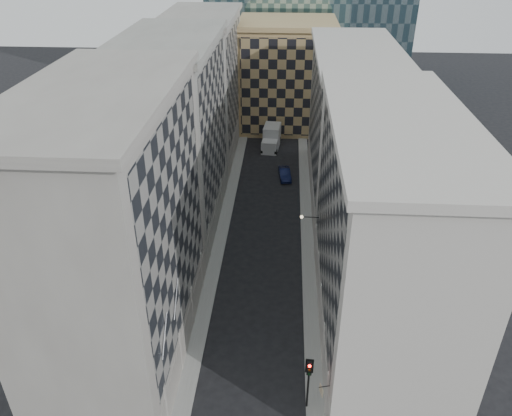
% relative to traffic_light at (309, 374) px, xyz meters
% --- Properties ---
extents(sidewalk_west, '(1.50, 100.00, 0.15)m').
position_rel_traffic_light_xyz_m(sidewalk_west, '(-9.80, 24.99, -3.62)').
color(sidewalk_west, gray).
rests_on(sidewalk_west, ground).
extents(sidewalk_east, '(1.50, 100.00, 0.15)m').
position_rel_traffic_light_xyz_m(sidewalk_east, '(0.70, 24.99, -3.62)').
color(sidewalk_east, gray).
rests_on(sidewalk_east, ground).
extents(bldg_left_a, '(10.80, 22.80, 23.70)m').
position_rel_traffic_light_xyz_m(bldg_left_a, '(-15.43, 5.99, 8.13)').
color(bldg_left_a, gray).
rests_on(bldg_left_a, ground).
extents(bldg_left_b, '(10.80, 22.80, 22.70)m').
position_rel_traffic_light_xyz_m(bldg_left_b, '(-15.43, 27.99, 7.63)').
color(bldg_left_b, gray).
rests_on(bldg_left_b, ground).
extents(bldg_left_c, '(10.80, 22.80, 21.70)m').
position_rel_traffic_light_xyz_m(bldg_left_c, '(-15.43, 49.99, 7.13)').
color(bldg_left_c, gray).
rests_on(bldg_left_c, ground).
extents(bldg_right_a, '(10.80, 26.80, 20.70)m').
position_rel_traffic_light_xyz_m(bldg_right_a, '(6.33, 9.99, 6.63)').
color(bldg_right_a, beige).
rests_on(bldg_right_a, ground).
extents(bldg_right_b, '(10.80, 28.80, 19.70)m').
position_rel_traffic_light_xyz_m(bldg_right_b, '(6.34, 36.99, 6.16)').
color(bldg_right_b, beige).
rests_on(bldg_right_b, ground).
extents(tan_block, '(16.80, 14.80, 18.80)m').
position_rel_traffic_light_xyz_m(tan_block, '(-2.55, 62.88, 5.74)').
color(tan_block, tan).
rests_on(tan_block, ground).
extents(flagpoles_left, '(0.10, 6.33, 2.33)m').
position_rel_traffic_light_xyz_m(flagpoles_left, '(-10.45, 0.99, 4.31)').
color(flagpoles_left, gray).
rests_on(flagpoles_left, ground).
extents(bracket_lamp, '(1.98, 0.36, 0.36)m').
position_rel_traffic_light_xyz_m(bracket_lamp, '(-0.17, 18.99, 2.51)').
color(bracket_lamp, black).
rests_on(bracket_lamp, ground).
extents(traffic_light, '(0.62, 0.54, 4.94)m').
position_rel_traffic_light_xyz_m(traffic_light, '(0.00, 0.00, 0.00)').
color(traffic_light, black).
rests_on(traffic_light, sidewalk_east).
extents(box_truck, '(3.22, 6.71, 3.56)m').
position_rel_traffic_light_xyz_m(box_truck, '(-4.69, 52.09, -2.14)').
color(box_truck, '#BDBDBD').
rests_on(box_truck, ground).
extents(dark_car, '(2.14, 4.68, 1.49)m').
position_rel_traffic_light_xyz_m(dark_car, '(-2.28, 40.36, -2.95)').
color(dark_car, '#10173D').
rests_on(dark_car, ground).
extents(shop_sign, '(0.84, 0.74, 0.83)m').
position_rel_traffic_light_xyz_m(shop_sign, '(0.87, -1.52, 0.14)').
color(shop_sign, black).
rests_on(shop_sign, ground).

